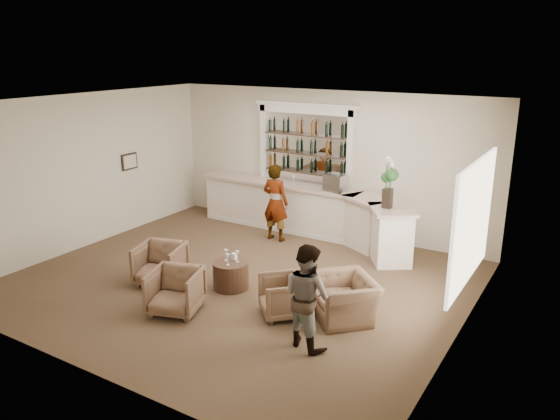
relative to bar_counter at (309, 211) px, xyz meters
The scene contains 19 objects.
ground 3.05m from the bar_counter, 86.88° to the right, with size 8.00×8.00×0.00m, color brown.
room_shell 2.91m from the bar_counter, 81.89° to the right, with size 8.04×7.02×3.32m.
bar_counter is the anchor object (origin of this frame).
back_bar_alcove 1.55m from the bar_counter, 129.15° to the left, with size 2.64×0.25×3.00m.
cocktail_table 3.34m from the bar_counter, 86.50° to the right, with size 0.65×0.65×0.50m, color #442A1D.
sommelier 0.89m from the bar_counter, 125.21° to the right, with size 0.64×0.42×1.75m, color gray.
guest 4.92m from the bar_counter, 61.83° to the right, with size 0.76×0.59×1.57m, color gray.
armchair_left 3.96m from the bar_counter, 105.26° to the right, with size 0.81×0.83×0.76m, color brown.
armchair_center 4.55m from the bar_counter, 90.20° to the right, with size 0.79×0.82×0.74m, color brown.
armchair_right 4.04m from the bar_counter, 67.29° to the right, with size 0.71×0.73×0.67m, color brown.
armchair_far 4.09m from the bar_counter, 53.42° to the right, with size 1.04×0.91×0.68m, color brown.
espresso_machine 1.02m from the bar_counter, ahead, with size 0.45×0.38×0.39m, color #B4B4B9.
flower_vase 2.48m from the bar_counter, 16.51° to the right, with size 0.27×0.27×1.04m.
wine_glass_bar_left 0.81m from the bar_counter, behind, with size 0.07×0.07×0.21m, color white, non-canonical shape.
wine_glass_bar_right 0.81m from the bar_counter, 10.17° to the left, with size 0.07×0.07×0.21m, color white, non-canonical shape.
wine_glass_tbl_a 3.29m from the bar_counter, 88.56° to the right, with size 0.07×0.07×0.21m, color white, non-canonical shape.
wine_glass_tbl_b 3.25m from the bar_counter, 84.66° to the right, with size 0.07×0.07×0.21m, color white, non-canonical shape.
wine_glass_tbl_c 3.46m from the bar_counter, 85.97° to the right, with size 0.07×0.07×0.21m, color white, non-canonical shape.
napkin_holder 3.18m from the bar_counter, 86.71° to the right, with size 0.08×0.08×0.12m, color white.
Camera 1 is at (5.56, -7.64, 4.22)m, focal length 35.00 mm.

